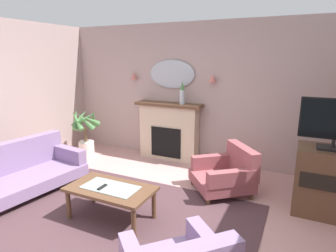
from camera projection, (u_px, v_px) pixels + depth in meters
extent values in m
cube|color=#C6938E|center=(116.00, 235.00, 3.43)|extent=(6.64, 6.46, 0.10)
cube|color=#B29993|center=(197.00, 94.00, 5.53)|extent=(6.64, 0.10, 2.69)
cube|color=#4C3338|center=(125.00, 222.00, 3.59)|extent=(3.20, 2.40, 0.01)
cube|color=beige|center=(169.00, 132.00, 5.75)|extent=(1.20, 0.28, 1.10)
cube|color=black|center=(167.00, 142.00, 5.71)|extent=(0.64, 0.12, 0.60)
cube|color=brown|center=(168.00, 104.00, 5.60)|extent=(1.36, 0.36, 0.06)
cylinder|color=silver|center=(182.00, 97.00, 5.42)|extent=(0.10, 0.10, 0.27)
cone|color=#4C8447|center=(182.00, 86.00, 5.37)|extent=(0.10, 0.10, 0.16)
ellipsoid|color=#B2BCC6|center=(172.00, 74.00, 5.60)|extent=(0.96, 0.06, 0.56)
cone|color=#D17066|center=(134.00, 76.00, 5.92)|extent=(0.14, 0.14, 0.14)
cone|color=#D17066|center=(213.00, 78.00, 5.21)|extent=(0.14, 0.14, 0.14)
cube|color=brown|center=(110.00, 189.00, 3.58)|extent=(1.10, 0.60, 0.04)
cube|color=#8C9E99|center=(110.00, 187.00, 3.57)|extent=(0.72, 0.36, 0.01)
cylinder|color=brown|center=(69.00, 205.00, 3.62)|extent=(0.06, 0.06, 0.40)
cylinder|color=brown|center=(134.00, 224.00, 3.21)|extent=(0.06, 0.06, 0.40)
cylinder|color=brown|center=(93.00, 190.00, 4.04)|extent=(0.06, 0.06, 0.40)
cylinder|color=brown|center=(154.00, 205.00, 3.63)|extent=(0.06, 0.06, 0.40)
cube|color=black|center=(102.00, 187.00, 3.55)|extent=(0.04, 0.16, 0.02)
cube|color=gray|center=(27.00, 181.00, 4.34)|extent=(1.06, 1.80, 0.18)
cube|color=gray|center=(12.00, 156.00, 4.45)|extent=(0.40, 1.71, 0.48)
cube|color=gray|center=(68.00, 154.00, 4.93)|extent=(0.77, 0.26, 0.24)
cylinder|color=brown|center=(82.00, 177.00, 4.82)|extent=(0.07, 0.07, 0.10)
cylinder|color=brown|center=(57.00, 169.00, 5.18)|extent=(0.07, 0.07, 0.10)
cube|color=#934C51|center=(221.00, 181.00, 4.38)|extent=(1.13, 1.13, 0.16)
cube|color=#934C51|center=(242.00, 160.00, 4.39)|extent=(0.63, 0.72, 0.45)
cube|color=#934C51|center=(213.00, 161.00, 4.66)|extent=(0.65, 0.56, 0.22)
cube|color=#934C51|center=(231.00, 178.00, 4.02)|extent=(0.65, 0.56, 0.22)
cylinder|color=brown|center=(193.00, 182.00, 4.66)|extent=(0.06, 0.06, 0.10)
cylinder|color=brown|center=(208.00, 201.00, 4.01)|extent=(0.06, 0.06, 0.10)
cylinder|color=brown|center=(231.00, 178.00, 4.81)|extent=(0.06, 0.06, 0.10)
cylinder|color=brown|center=(251.00, 196.00, 4.17)|extent=(0.06, 0.06, 0.10)
cube|color=gray|center=(209.00, 248.00, 2.54)|extent=(0.62, 0.60, 0.22)
cube|color=brown|center=(328.00, 182.00, 3.71)|extent=(0.80, 0.56, 0.90)
cube|color=black|center=(330.00, 184.00, 3.44)|extent=(0.68, 0.02, 0.20)
cube|color=black|center=(332.00, 148.00, 3.59)|extent=(0.36, 0.24, 0.03)
cylinder|color=black|center=(333.00, 143.00, 3.57)|extent=(0.04, 0.04, 0.10)
cylinder|color=silver|center=(87.00, 148.00, 6.09)|extent=(0.32, 0.32, 0.28)
cylinder|color=brown|center=(86.00, 135.00, 6.03)|extent=(0.06, 0.06, 0.30)
cone|color=#4C8447|center=(91.00, 120.00, 5.86)|extent=(0.16, 0.46, 0.33)
cone|color=#4C8447|center=(93.00, 119.00, 6.00)|extent=(0.34, 0.35, 0.44)
cone|color=#4C8447|center=(87.00, 118.00, 6.12)|extent=(0.47, 0.29, 0.33)
cone|color=#4C8447|center=(80.00, 118.00, 6.07)|extent=(0.24, 0.43, 0.40)
cone|color=#4C8447|center=(76.00, 120.00, 5.93)|extent=(0.30, 0.37, 0.44)
cone|color=#4C8447|center=(77.00, 121.00, 5.81)|extent=(0.41, 0.22, 0.42)
cone|color=#4C8447|center=(85.00, 121.00, 5.78)|extent=(0.36, 0.36, 0.43)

